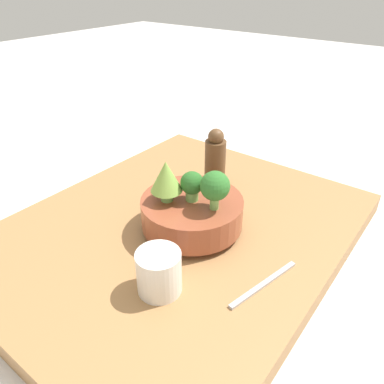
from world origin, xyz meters
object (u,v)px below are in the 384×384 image
(bowl, at_px, (192,212))
(pepper_mill, at_px, (215,161))
(fork, at_px, (264,284))
(cup, at_px, (159,272))

(bowl, relative_size, pepper_mill, 1.34)
(bowl, distance_m, fork, 0.23)
(fork, bearing_deg, pepper_mill, 49.19)
(bowl, xyz_separation_m, pepper_mill, (0.18, 0.06, 0.04))
(pepper_mill, relative_size, fork, 0.96)
(cup, height_order, pepper_mill, pepper_mill)
(cup, relative_size, fork, 0.48)
(bowl, xyz_separation_m, cup, (-0.19, -0.07, -0.00))
(fork, bearing_deg, bowl, 74.70)
(cup, xyz_separation_m, fork, (0.13, -0.15, -0.04))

